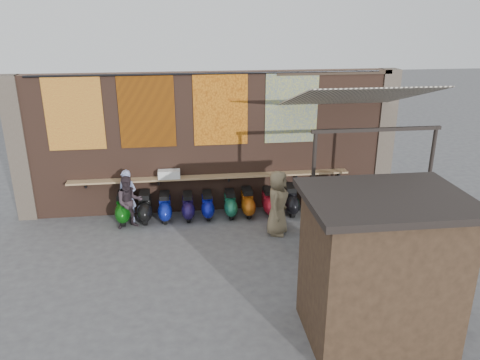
# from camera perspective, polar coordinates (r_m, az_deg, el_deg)

# --- Properties ---
(ground) EXTENTS (70.00, 70.00, 0.00)m
(ground) POSITION_cam_1_polar(r_m,az_deg,el_deg) (11.67, -2.52, -8.52)
(ground) COLOR #474749
(ground) RESTS_ON ground
(brick_wall) EXTENTS (10.00, 0.40, 4.00)m
(brick_wall) POSITION_cam_1_polar(r_m,az_deg,el_deg) (13.44, -3.68, 4.54)
(brick_wall) COLOR brown
(brick_wall) RESTS_ON ground
(pier_left) EXTENTS (0.50, 0.50, 4.00)m
(pier_left) POSITION_cam_1_polar(r_m,az_deg,el_deg) (14.10, -25.30, 3.38)
(pier_left) COLOR #4C4238
(pier_left) RESTS_ON ground
(pier_right) EXTENTS (0.50, 0.50, 4.00)m
(pier_right) POSITION_cam_1_polar(r_m,az_deg,el_deg) (14.71, 17.05, 5.05)
(pier_right) COLOR #4C4238
(pier_right) RESTS_ON ground
(eating_counter) EXTENTS (8.00, 0.32, 0.05)m
(eating_counter) POSITION_cam_1_polar(r_m,az_deg,el_deg) (13.35, -3.49, 0.39)
(eating_counter) COLOR #9E7A51
(eating_counter) RESTS_ON brick_wall
(shelf_box) EXTENTS (0.61, 0.27, 0.23)m
(shelf_box) POSITION_cam_1_polar(r_m,az_deg,el_deg) (13.26, -8.64, 0.70)
(shelf_box) COLOR white
(shelf_box) RESTS_ON eating_counter
(tapestry_redgold) EXTENTS (1.50, 0.02, 2.00)m
(tapestry_redgold) POSITION_cam_1_polar(r_m,az_deg,el_deg) (13.26, -19.57, 7.66)
(tapestry_redgold) COLOR #A02617
(tapestry_redgold) RESTS_ON brick_wall
(tapestry_sun) EXTENTS (1.50, 0.02, 2.00)m
(tapestry_sun) POSITION_cam_1_polar(r_m,az_deg,el_deg) (12.99, -11.29, 8.20)
(tapestry_sun) COLOR #B8570A
(tapestry_sun) RESTS_ON brick_wall
(tapestry_orange) EXTENTS (1.50, 0.02, 2.00)m
(tapestry_orange) POSITION_cam_1_polar(r_m,az_deg,el_deg) (13.01, -2.38, 8.58)
(tapestry_orange) COLOR orange
(tapestry_orange) RESTS_ON brick_wall
(tapestry_multi) EXTENTS (1.50, 0.02, 2.00)m
(tapestry_multi) POSITION_cam_1_polar(r_m,az_deg,el_deg) (13.34, 6.31, 8.76)
(tapestry_multi) COLOR #2A449D
(tapestry_multi) RESTS_ON brick_wall
(hang_rail) EXTENTS (9.50, 0.06, 0.06)m
(hang_rail) POSITION_cam_1_polar(r_m,az_deg,el_deg) (12.82, -3.81, 12.82)
(hang_rail) COLOR black
(hang_rail) RESTS_ON brick_wall
(scooter_stool_0) EXTENTS (0.39, 0.88, 0.83)m
(scooter_stool_0) POSITION_cam_1_polar(r_m,az_deg,el_deg) (13.36, -14.01, -3.32)
(scooter_stool_0) COLOR #0B500D
(scooter_stool_0) RESTS_ON ground
(scooter_stool_1) EXTENTS (0.39, 0.86, 0.82)m
(scooter_stool_1) POSITION_cam_1_polar(r_m,az_deg,el_deg) (13.30, -11.50, -3.27)
(scooter_stool_1) COLOR black
(scooter_stool_1) RESTS_ON ground
(scooter_stool_2) EXTENTS (0.37, 0.81, 0.77)m
(scooter_stool_2) POSITION_cam_1_polar(r_m,az_deg,el_deg) (13.25, -9.13, -3.30)
(scooter_stool_2) COLOR navy
(scooter_stool_2) RESTS_ON ground
(scooter_stool_3) EXTENTS (0.35, 0.77, 0.73)m
(scooter_stool_3) POSITION_cam_1_polar(r_m,az_deg,el_deg) (13.27, -6.36, -3.24)
(scooter_stool_3) COLOR #1D1347
(scooter_stool_3) RESTS_ON ground
(scooter_stool_4) EXTENTS (0.34, 0.76, 0.72)m
(scooter_stool_4) POSITION_cam_1_polar(r_m,az_deg,el_deg) (13.31, -3.99, -3.09)
(scooter_stool_4) COLOR #0E169A
(scooter_stool_4) RESTS_ON ground
(scooter_stool_5) EXTENTS (0.35, 0.77, 0.73)m
(scooter_stool_5) POSITION_cam_1_polar(r_m,az_deg,el_deg) (13.36, -1.20, -2.94)
(scooter_stool_5) COLOR #19664A
(scooter_stool_5) RESTS_ON ground
(scooter_stool_6) EXTENTS (0.37, 0.81, 0.77)m
(scooter_stool_6) POSITION_cam_1_polar(r_m,az_deg,el_deg) (13.41, 0.92, -2.75)
(scooter_stool_6) COLOR #9C490E
(scooter_stool_6) RESTS_ON ground
(scooter_stool_7) EXTENTS (0.35, 0.79, 0.75)m
(scooter_stool_7) POSITION_cam_1_polar(r_m,az_deg,el_deg) (13.51, 3.51, -2.67)
(scooter_stool_7) COLOR maroon
(scooter_stool_7) RESTS_ON ground
(scooter_stool_8) EXTENTS (0.39, 0.88, 0.83)m
(scooter_stool_8) POSITION_cam_1_polar(r_m,az_deg,el_deg) (13.58, 6.11, -2.43)
(scooter_stool_8) COLOR black
(scooter_stool_8) RESTS_ON ground
(scooter_stool_9) EXTENTS (0.35, 0.78, 0.75)m
(scooter_stool_9) POSITION_cam_1_polar(r_m,az_deg,el_deg) (13.78, 8.55, -2.41)
(scooter_stool_9) COLOR #10501B
(scooter_stool_9) RESTS_ON ground
(diner_left) EXTENTS (0.64, 0.54, 1.50)m
(diner_left) POSITION_cam_1_polar(r_m,az_deg,el_deg) (13.23, -13.56, -1.96)
(diner_left) COLOR #8B99CB
(diner_left) RESTS_ON ground
(diner_right) EXTENTS (0.84, 0.74, 1.46)m
(diner_right) POSITION_cam_1_polar(r_m,az_deg,el_deg) (12.87, -13.35, -2.66)
(diner_right) COLOR #31262C
(diner_right) RESTS_ON ground
(shopper_navy) EXTENTS (0.96, 0.90, 1.59)m
(shopper_navy) POSITION_cam_1_polar(r_m,az_deg,el_deg) (11.23, 9.01, -5.44)
(shopper_navy) COLOR black
(shopper_navy) RESTS_ON ground
(shopper_grey) EXTENTS (1.25, 1.10, 1.68)m
(shopper_grey) POSITION_cam_1_polar(r_m,az_deg,el_deg) (12.49, 16.62, -3.16)
(shopper_grey) COLOR #5F5E63
(shopper_grey) RESTS_ON ground
(shopper_tan) EXTENTS (0.87, 1.01, 1.74)m
(shopper_tan) POSITION_cam_1_polar(r_m,az_deg,el_deg) (12.17, 4.61, -2.80)
(shopper_tan) COLOR #77684C
(shopper_tan) RESTS_ON ground
(market_stall) EXTENTS (2.42, 1.83, 2.60)m
(market_stall) POSITION_cam_1_polar(r_m,az_deg,el_deg) (8.61, 16.58, -10.63)
(market_stall) COLOR black
(market_stall) RESTS_ON ground
(stall_roof) EXTENTS (2.71, 2.10, 0.12)m
(stall_roof) POSITION_cam_1_polar(r_m,az_deg,el_deg) (8.02, 17.53, -2.20)
(stall_roof) COLOR black
(stall_roof) RESTS_ON market_stall
(stall_sign) EXTENTS (1.20, 0.05, 0.50)m
(stall_sign) POSITION_cam_1_polar(r_m,az_deg,el_deg) (9.11, 14.69, -4.55)
(stall_sign) COLOR gold
(stall_sign) RESTS_ON market_stall
(stall_shelf) EXTENTS (2.00, 0.12, 0.06)m
(stall_shelf) POSITION_cam_1_polar(r_m,az_deg,el_deg) (9.52, 14.20, -9.69)
(stall_shelf) COLOR #473321
(stall_shelf) RESTS_ON market_stall
(awning_canvas) EXTENTS (3.20, 3.28, 0.97)m
(awning_canvas) POSITION_cam_1_polar(r_m,az_deg,el_deg) (12.11, 13.79, 9.83)
(awning_canvas) COLOR beige
(awning_canvas) RESTS_ON brick_wall
(awning_ledger) EXTENTS (3.30, 0.08, 0.12)m
(awning_ledger) POSITION_cam_1_polar(r_m,az_deg,el_deg) (13.53, 11.52, 12.72)
(awning_ledger) COLOR #33261C
(awning_ledger) RESTS_ON brick_wall
(awning_header) EXTENTS (3.00, 0.08, 0.08)m
(awning_header) POSITION_cam_1_polar(r_m,az_deg,el_deg) (10.85, 16.37, 5.91)
(awning_header) COLOR black
(awning_header) RESTS_ON awning_post_left
(awning_post_left) EXTENTS (0.09, 0.09, 3.10)m
(awning_post_left) POSITION_cam_1_polar(r_m,az_deg,el_deg) (10.84, 8.78, -2.03)
(awning_post_left) COLOR black
(awning_post_left) RESTS_ON ground
(awning_post_right) EXTENTS (0.09, 0.09, 3.10)m
(awning_post_right) POSITION_cam_1_polar(r_m,az_deg,el_deg) (11.91, 21.85, -1.24)
(awning_post_right) COLOR black
(awning_post_right) RESTS_ON ground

